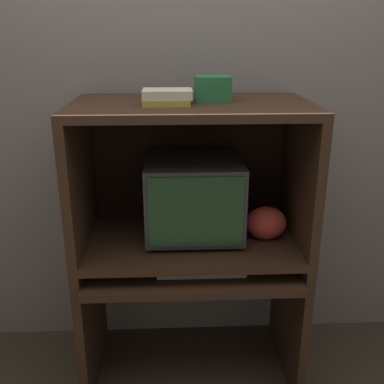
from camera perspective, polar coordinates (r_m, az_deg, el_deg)
The scene contains 10 objects.
wall_back at distance 2.32m, azimuth -0.50°, elevation 10.35°, with size 6.00×0.06×2.60m.
desk_base at distance 2.28m, azimuth -0.05°, elevation -13.99°, with size 1.04×0.63×0.66m.
desk_monitor_shelf at distance 2.16m, azimuth -0.11°, elevation -6.33°, with size 1.04×0.59×0.10m.
hutch_upper at distance 2.03m, azimuth -0.16°, elevation 5.52°, with size 1.04×0.59×0.64m.
crt_monitor at distance 2.11m, azimuth 0.20°, elevation -0.51°, with size 0.44×0.44×0.37m.
keyboard at distance 2.06m, azimuth 1.14°, elevation -9.60°, with size 0.39×0.15×0.03m.
mouse at distance 2.08m, azimuth 8.53°, elevation -9.42°, with size 0.06×0.04×0.03m.
snack_bag at distance 2.13m, azimuth 9.38°, elevation -3.91°, with size 0.19×0.14×0.16m.
book_stack at distance 1.90m, azimuth -3.20°, elevation 11.94°, with size 0.20×0.15×0.06m.
storage_box at distance 1.99m, azimuth 2.63°, elevation 12.98°, with size 0.15×0.13×0.11m.
Camera 1 is at (-0.08, -1.63, 1.69)m, focal length 42.00 mm.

